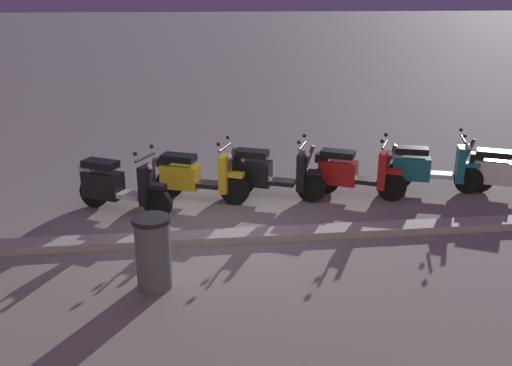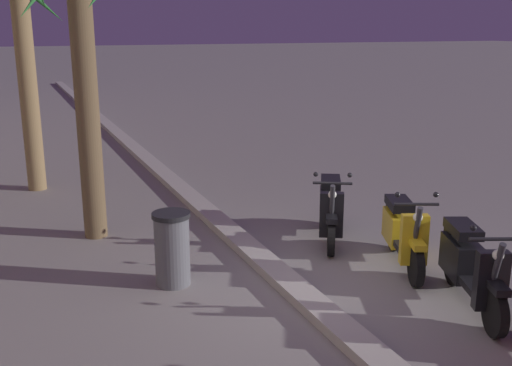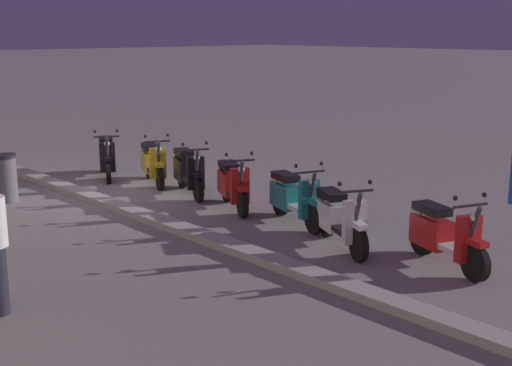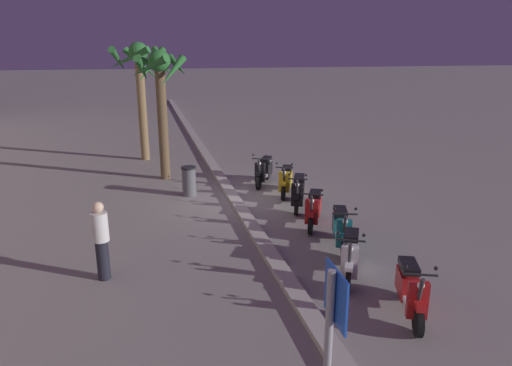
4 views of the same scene
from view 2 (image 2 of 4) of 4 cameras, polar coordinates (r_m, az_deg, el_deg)
The scene contains 8 objects.
ground_plane at distance 7.64m, azimuth 6.33°, elevation -9.95°, with size 200.00×200.00×0.00m, color gray.
curb_strip at distance 7.45m, azimuth 3.76°, elevation -10.05°, with size 60.00×0.36×0.12m, color #ADA89E.
scooter_black_lead_nearest at distance 7.49m, azimuth 19.74°, elevation -7.41°, with size 1.73×0.89×1.17m.
scooter_yellow_mid_rear at distance 8.44m, azimuth 13.86°, elevation -4.55°, with size 1.66×0.88×1.17m.
scooter_black_gap_after_mid at distance 9.27m, azimuth 7.13°, elevation -2.40°, with size 1.63×0.98×1.17m.
palm_tree_by_mall_entrance at distance 9.17m, azimuth -16.47°, elevation 15.48°, with size 1.99×2.02×4.56m.
palm_tree_near_sign at distance 12.39m, azimuth -21.55°, elevation 15.68°, with size 2.40×2.42×4.85m.
litter_bin at distance 7.60m, azimuth -8.02°, elevation -6.18°, with size 0.48×0.48×0.95m.
Camera 2 is at (-6.02, 3.46, 3.18)m, focal length 41.81 mm.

